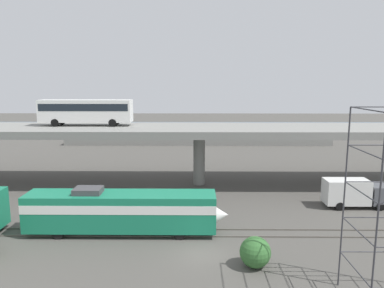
# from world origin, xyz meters

# --- Properties ---
(ground_plane) EXTENTS (260.00, 260.00, 0.00)m
(ground_plane) POSITION_xyz_m (0.00, 0.00, 0.00)
(ground_plane) COLOR #4C4944
(rail_strip_near) EXTENTS (110.00, 0.12, 0.12)m
(rail_strip_near) POSITION_xyz_m (0.00, 3.22, 0.06)
(rail_strip_near) COLOR #59544C
(rail_strip_near) RESTS_ON ground_plane
(rail_strip_far) EXTENTS (110.00, 0.12, 0.12)m
(rail_strip_far) POSITION_xyz_m (0.00, 4.78, 0.06)
(rail_strip_far) COLOR #59544C
(rail_strip_far) RESTS_ON ground_plane
(train_locomotive) EXTENTS (17.80, 3.04, 4.18)m
(train_locomotive) POSITION_xyz_m (-6.21, 4.00, 2.19)
(train_locomotive) COLOR #197A56
(train_locomotive) RESTS_ON ground_plane
(highway_overpass) EXTENTS (96.00, 10.22, 7.62)m
(highway_overpass) POSITION_xyz_m (0.00, 20.00, 6.98)
(highway_overpass) COLOR gray
(highway_overpass) RESTS_ON ground_plane
(transit_bus_on_overpass) EXTENTS (12.00, 2.68, 3.40)m
(transit_bus_on_overpass) POSITION_xyz_m (-14.88, 21.18, 9.68)
(transit_bus_on_overpass) COLOR silver
(transit_bus_on_overpass) RESTS_ON highway_overpass
(service_truck_west) EXTENTS (6.80, 2.46, 3.04)m
(service_truck_west) POSITION_xyz_m (16.57, 11.15, 1.64)
(service_truck_west) COLOR #515459
(service_truck_west) RESTS_ON ground_plane
(pier_parking_lot) EXTENTS (56.83, 11.20, 1.60)m
(pier_parking_lot) POSITION_xyz_m (0.00, 55.00, 0.80)
(pier_parking_lot) COLOR gray
(pier_parking_lot) RESTS_ON ground_plane
(parked_car_0) EXTENTS (4.24, 1.94, 1.50)m
(parked_car_0) POSITION_xyz_m (-2.00, 52.45, 2.38)
(parked_car_0) COLOR silver
(parked_car_0) RESTS_ON pier_parking_lot
(parked_car_1) EXTENTS (4.33, 1.97, 1.50)m
(parked_car_1) POSITION_xyz_m (7.63, 53.63, 2.38)
(parked_car_1) COLOR black
(parked_car_1) RESTS_ON pier_parking_lot
(parked_car_2) EXTENTS (4.06, 1.99, 1.50)m
(parked_car_2) POSITION_xyz_m (-14.02, 53.99, 2.38)
(parked_car_2) COLOR #0C4C26
(parked_car_2) RESTS_ON pier_parking_lot
(parked_car_3) EXTENTS (4.68, 1.88, 1.50)m
(parked_car_3) POSITION_xyz_m (3.88, 57.72, 2.38)
(parked_car_3) COLOR #0C4C26
(parked_car_3) RESTS_ON pier_parking_lot
(parked_car_4) EXTENTS (4.48, 1.90, 1.50)m
(parked_car_4) POSITION_xyz_m (19.06, 54.77, 2.38)
(parked_car_4) COLOR #0C4C26
(parked_car_4) RESTS_ON pier_parking_lot
(parked_car_5) EXTENTS (4.38, 2.00, 1.50)m
(parked_car_5) POSITION_xyz_m (17.26, 57.01, 2.38)
(parked_car_5) COLOR silver
(parked_car_5) RESTS_ON pier_parking_lot
(parked_car_6) EXTENTS (4.19, 1.89, 1.50)m
(parked_car_6) POSITION_xyz_m (-7.07, 54.66, 2.38)
(parked_car_6) COLOR maroon
(parked_car_6) RESTS_ON pier_parking_lot
(parked_car_7) EXTENTS (4.03, 1.96, 1.50)m
(parked_car_7) POSITION_xyz_m (-8.01, 57.56, 2.38)
(parked_car_7) COLOR black
(parked_car_7) RESTS_ON pier_parking_lot
(harbor_water) EXTENTS (140.00, 36.00, 0.01)m
(harbor_water) POSITION_xyz_m (0.00, 78.00, 0.00)
(harbor_water) COLOR #2D5170
(harbor_water) RESTS_ON ground_plane
(shrub_right) EXTENTS (2.28, 2.28, 2.28)m
(shrub_right) POSITION_xyz_m (3.87, -1.94, 1.14)
(shrub_right) COLOR #33662F
(shrub_right) RESTS_ON ground_plane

